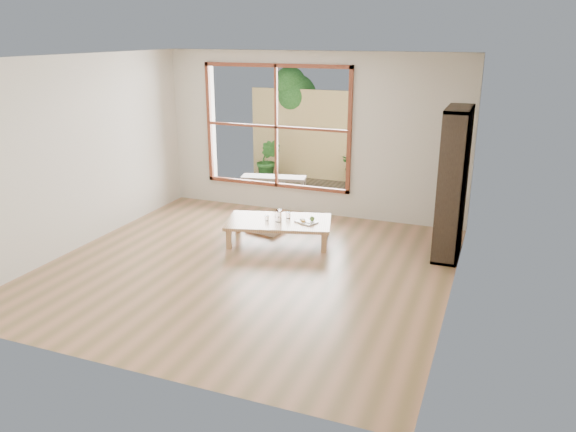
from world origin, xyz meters
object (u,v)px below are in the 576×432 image
(low_table, at_px, (279,223))
(garden_bench, at_px, (274,180))
(food_tray, at_px, (308,221))
(bookshelf, at_px, (453,184))

(low_table, xyz_separation_m, garden_bench, (-0.95, 2.08, 0.05))
(low_table, xyz_separation_m, food_tray, (0.41, 0.06, 0.06))
(food_tray, bearing_deg, bookshelf, 33.71)
(food_tray, distance_m, garden_bench, 2.43)
(low_table, distance_m, food_tray, 0.42)
(low_table, bearing_deg, garden_bench, 99.25)
(bookshelf, relative_size, food_tray, 5.82)
(low_table, bearing_deg, bookshelf, -5.74)
(low_table, bearing_deg, food_tray, -6.47)
(bookshelf, bearing_deg, low_table, -170.44)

